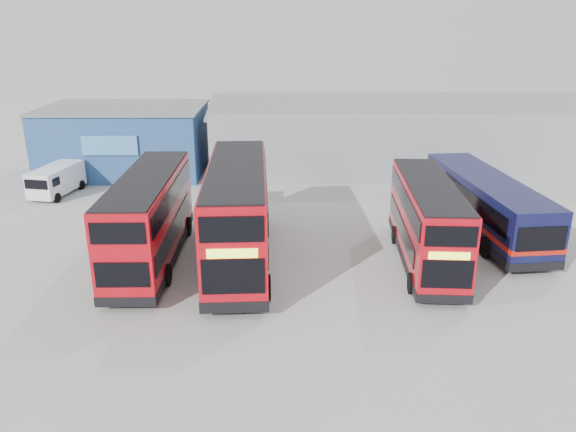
# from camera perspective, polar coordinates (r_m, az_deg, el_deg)

# --- Properties ---
(ground_plane) EXTENTS (120.00, 120.00, 0.00)m
(ground_plane) POSITION_cam_1_polar(r_m,az_deg,el_deg) (27.92, 2.73, -5.11)
(ground_plane) COLOR gray
(ground_plane) RESTS_ON ground
(office_block) EXTENTS (12.30, 8.32, 5.12)m
(office_block) POSITION_cam_1_polar(r_m,az_deg,el_deg) (46.02, -16.15, 7.49)
(office_block) COLOR navy
(office_block) RESTS_ON ground
(maintenance_shed) EXTENTS (30.50, 12.00, 5.89)m
(maintenance_shed) POSITION_cam_1_polar(r_m,az_deg,el_deg) (47.15, 11.50, 8.18)
(maintenance_shed) COLOR gray
(maintenance_shed) RESTS_ON ground
(double_decker_left) EXTENTS (2.83, 10.64, 4.48)m
(double_decker_left) POSITION_cam_1_polar(r_m,az_deg,el_deg) (28.36, -13.89, -0.42)
(double_decker_left) COLOR #B50A15
(double_decker_left) RESTS_ON ground
(double_decker_centre) EXTENTS (3.45, 11.86, 4.96)m
(double_decker_centre) POSITION_cam_1_polar(r_m,az_deg,el_deg) (27.55, -5.14, 0.03)
(double_decker_centre) COLOR #B50A15
(double_decker_centre) RESTS_ON ground
(double_decker_right) EXTENTS (2.92, 9.95, 4.16)m
(double_decker_right) POSITION_cam_1_polar(r_m,az_deg,el_deg) (28.34, 13.90, -0.78)
(double_decker_right) COLOR #B50A15
(double_decker_right) RESTS_ON ground
(single_decker_blue) EXTENTS (3.96, 12.17, 3.24)m
(single_decker_blue) POSITION_cam_1_polar(r_m,az_deg,el_deg) (33.44, 19.35, 0.98)
(single_decker_blue) COLOR #0C1338
(single_decker_blue) RESTS_ON ground
(panel_van) EXTENTS (2.62, 4.80, 1.99)m
(panel_van) POSITION_cam_1_polar(r_m,az_deg,el_deg) (41.67, -22.47, 3.46)
(panel_van) COLOR silver
(panel_van) RESTS_ON ground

